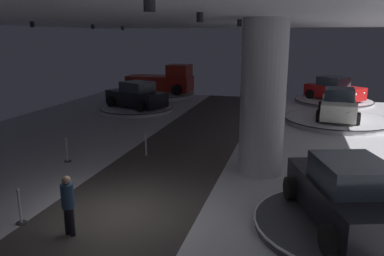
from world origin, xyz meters
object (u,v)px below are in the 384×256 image
object	(u,v)px
display_car_far_right	(338,105)
visitor_walking_near	(68,202)
column_right	(263,98)
display_platform_near_right	(343,226)
display_car_near_right	(347,195)
display_platform_deep_right	(333,101)
display_platform_far_left	(137,109)
display_platform_far_right	(337,121)
display_car_far_left	(137,96)
pickup_truck_deep_left	(163,81)
display_car_deep_right	(334,90)
display_platform_deep_left	(160,94)

from	to	relation	value
display_car_far_right	visitor_walking_near	world-z (taller)	display_car_far_right
column_right	display_car_far_right	world-z (taller)	column_right
display_platform_near_right	display_car_near_right	size ratio (longest dim) A/B	1.01
display_platform_deep_right	display_platform_far_left	bearing A→B (deg)	-152.37
visitor_walking_near	display_platform_far_right	bearing A→B (deg)	62.80
display_car_near_right	display_car_far_left	world-z (taller)	display_car_far_left
display_platform_deep_right	visitor_walking_near	distance (m)	23.72
column_right	display_car_near_right	size ratio (longest dim) A/B	1.21
display_car_far_left	display_platform_far_right	bearing A→B (deg)	-1.82
column_right	display_platform_far_left	world-z (taller)	column_right
column_right	visitor_walking_near	distance (m)	7.48
display_platform_far_right	display_platform_deep_right	bearing A→B (deg)	86.66
column_right	pickup_truck_deep_left	size ratio (longest dim) A/B	1.03
pickup_truck_deep_left	column_right	bearing A→B (deg)	-59.60
display_platform_far_right	visitor_walking_near	world-z (taller)	visitor_walking_near
pickup_truck_deep_left	display_car_far_left	size ratio (longest dim) A/B	1.17
display_car_near_right	display_car_far_right	world-z (taller)	display_car_far_right
display_car_deep_right	visitor_walking_near	xyz separation A→B (m)	(-8.13, -22.28, -0.09)
column_right	display_car_far_left	distance (m)	13.21
display_platform_far_right	column_right	bearing A→B (deg)	-111.21
display_platform_near_right	display_car_far_left	bearing A→B (deg)	130.50
display_car_near_right	visitor_walking_near	size ratio (longest dim) A/B	2.86
pickup_truck_deep_left	display_car_deep_right	distance (m)	13.30
column_right	pickup_truck_deep_left	bearing A→B (deg)	120.40
display_platform_far_right	display_platform_deep_right	size ratio (longest dim) A/B	1.05
display_platform_deep_left	display_car_near_right	size ratio (longest dim) A/B	1.25
display_platform_near_right	display_car_far_right	xyz separation A→B (m)	(1.06, 13.07, 0.93)
display_car_far_left	display_car_deep_right	bearing A→B (deg)	27.84
display_car_far_right	display_car_deep_right	world-z (taller)	display_car_far_right
display_platform_deep_left	display_platform_far_right	xyz separation A→B (m)	(13.21, -6.80, -0.02)
display_car_near_right	display_platform_deep_right	world-z (taller)	display_car_near_right
column_right	display_platform_deep_left	bearing A→B (deg)	121.24
display_platform_far_right	display_car_deep_right	world-z (taller)	display_car_deep_right
column_right	display_platform_near_right	bearing A→B (deg)	-57.50
display_platform_deep_right	column_right	bearing A→B (deg)	-103.64
display_platform_deep_left	visitor_walking_near	xyz separation A→B (m)	(5.48, -21.85, 0.72)
pickup_truck_deep_left	display_car_near_right	xyz separation A→B (m)	(11.84, -19.86, -0.25)
display_car_near_right	display_platform_near_right	bearing A→B (deg)	107.42
display_car_near_right	pickup_truck_deep_left	bearing A→B (deg)	120.80
display_platform_deep_left	display_platform_near_right	distance (m)	23.26
display_car_near_right	display_car_deep_right	xyz separation A→B (m)	(1.45, 20.29, -0.02)
display_car_far_left	visitor_walking_near	bearing A→B (deg)	-72.74
display_platform_near_right	display_platform_deep_right	xyz separation A→B (m)	(1.48, 20.24, -0.01)
pickup_truck_deep_left	display_platform_near_right	world-z (taller)	pickup_truck_deep_left
display_platform_near_right	display_car_far_right	world-z (taller)	display_car_far_right
display_car_near_right	display_car_far_left	distance (m)	17.69
column_right	display_car_near_right	world-z (taller)	column_right
pickup_truck_deep_left	visitor_walking_near	distance (m)	22.45
visitor_walking_near	display_car_near_right	bearing A→B (deg)	16.56
display_platform_deep_left	display_car_far_right	xyz separation A→B (m)	(13.21, -6.77, 0.88)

